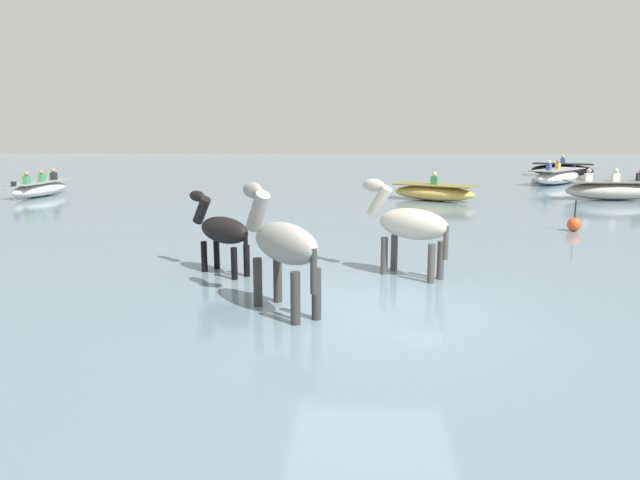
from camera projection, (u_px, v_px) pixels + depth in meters
ground_plane at (372, 327)px, 8.61m from camera, size 120.00×120.00×0.00m
water_surface at (365, 218)px, 18.38m from camera, size 90.00×90.00×0.26m
horse_lead_black at (222, 232)px, 10.64m from camera, size 1.47×1.22×1.78m
horse_trailing_pinto at (409, 226)px, 10.43m from camera, size 1.68×1.36×2.02m
horse_flank_grey at (282, 246)px, 8.37m from camera, size 1.52×1.72×2.13m
boat_far_offshore at (557, 177)px, 28.17m from camera, size 3.68×3.97×1.21m
boat_near_starboard at (434, 192)px, 21.66m from camera, size 3.28×2.42×1.09m
boat_distant_east at (613, 190)px, 21.93m from camera, size 3.62×1.28×1.20m
boat_mid_channel at (562, 170)px, 32.91m from camera, size 3.57×2.27×1.20m
boat_distant_west at (40, 189)px, 23.07m from camera, size 1.30×3.24×1.07m
channel_buoy at (574, 224)px, 15.20m from camera, size 0.36×0.36×0.84m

